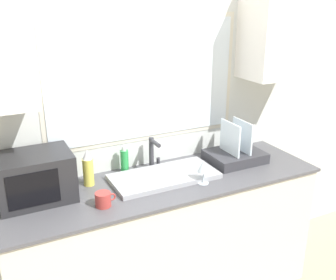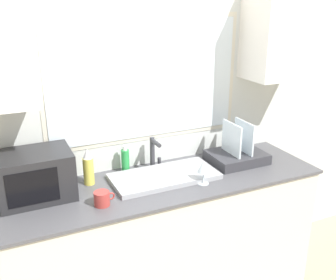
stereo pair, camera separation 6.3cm
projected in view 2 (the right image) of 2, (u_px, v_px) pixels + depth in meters
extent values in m
cube|color=beige|center=(165.00, 243.00, 2.63)|extent=(2.01, 0.59, 0.89)
cube|color=#4C4C51|center=(165.00, 182.00, 2.48)|extent=(2.04, 0.62, 0.02)
cube|color=silver|center=(144.00, 108.00, 2.61)|extent=(6.00, 0.06, 2.60)
cube|color=beige|center=(146.00, 80.00, 2.52)|extent=(1.34, 0.01, 0.82)
cube|color=silver|center=(146.00, 80.00, 2.52)|extent=(1.28, 0.01, 0.76)
cube|color=white|center=(280.00, 32.00, 2.65)|extent=(0.44, 0.32, 0.62)
cube|color=#9EA0A5|center=(164.00, 176.00, 2.50)|extent=(0.67, 0.33, 0.03)
cylinder|color=#333338|center=(152.00, 152.00, 2.63)|extent=(0.03, 0.03, 0.21)
cylinder|color=#333338|center=(156.00, 143.00, 2.54)|extent=(0.03, 0.12, 0.03)
cylinder|color=#333338|center=(159.00, 162.00, 2.67)|extent=(0.02, 0.02, 0.06)
cube|color=#232326|center=(35.00, 175.00, 2.23)|extent=(0.41, 0.31, 0.27)
cube|color=black|center=(33.00, 188.00, 2.08)|extent=(0.27, 0.01, 0.19)
cube|color=#333338|center=(237.00, 157.00, 2.74)|extent=(0.38, 0.30, 0.07)
cube|color=silver|center=(232.00, 139.00, 2.67)|extent=(0.01, 0.22, 0.22)
cube|color=silver|center=(244.00, 137.00, 2.71)|extent=(0.01, 0.22, 0.22)
cylinder|color=#D8CC4C|center=(89.00, 171.00, 2.40)|extent=(0.07, 0.07, 0.17)
cone|color=silver|center=(87.00, 154.00, 2.36)|extent=(0.06, 0.06, 0.06)
cylinder|color=#268C3F|center=(125.00, 161.00, 2.57)|extent=(0.05, 0.05, 0.15)
cylinder|color=white|center=(125.00, 148.00, 2.54)|extent=(0.03, 0.03, 0.03)
cylinder|color=#A53833|center=(102.00, 199.00, 2.17)|extent=(0.09, 0.09, 0.08)
torus|color=#A53833|center=(111.00, 196.00, 2.19)|extent=(0.05, 0.01, 0.05)
cylinder|color=silver|center=(203.00, 183.00, 2.43)|extent=(0.07, 0.07, 0.00)
cylinder|color=silver|center=(203.00, 178.00, 2.42)|extent=(0.01, 0.01, 0.07)
cone|color=silver|center=(204.00, 166.00, 2.39)|extent=(0.08, 0.08, 0.08)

